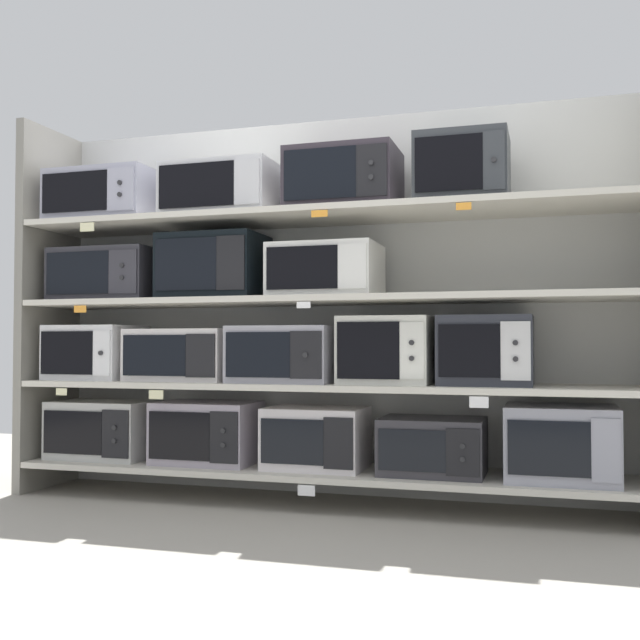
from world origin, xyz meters
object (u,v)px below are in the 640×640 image
Objects in this scene: microwave_3 at (433,446)px; microwave_10 at (108,275)px; microwave_2 at (316,438)px; microwave_1 at (207,432)px; microwave_14 at (222,191)px; microwave_16 at (462,170)px; microwave_12 at (326,271)px; microwave_0 at (103,429)px; microwave_15 at (344,181)px; microwave_9 at (486,350)px; microwave_13 at (109,198)px; microwave_4 at (561,443)px; microwave_6 at (184,355)px; microwave_11 at (214,267)px; microwave_5 at (96,352)px; microwave_8 at (387,350)px; microwave_7 at (286,354)px.

microwave_3 is 1.97m from microwave_10.
microwave_1 is at bearing -179.98° from microwave_2.
microwave_14 is 1.24m from microwave_16.
microwave_2 is at bearing 179.68° from microwave_12.
microwave_0 is at bearing 180.00° from microwave_16.
microwave_2 is at bearing 179.84° from microwave_15.
microwave_13 is at bearing -180.00° from microwave_9.
microwave_4 is 0.53m from microwave_9.
microwave_9 is 0.80× the size of microwave_15.
microwave_2 is at bearing -180.00° from microwave_4.
microwave_14 is (-0.51, -0.00, 1.26)m from microwave_2.
microwave_15 is at bearing -0.01° from microwave_6.
microwave_12 is 0.98× the size of microwave_15.
microwave_10 is at bearing -179.99° from microwave_11.
microwave_5 is 0.76× the size of microwave_14.
microwave_4 is 1.38m from microwave_12.
microwave_8 is (-0.22, -0.00, 0.46)m from microwave_3.
microwave_0 is 1.21m from microwave_2.
microwave_0 is 1.86m from microwave_15.
microwave_9 is at bearing -0.02° from microwave_3.
microwave_16 is at bearing 0.04° from microwave_8.
microwave_7 is (0.57, -0.00, 0.01)m from microwave_6.
microwave_3 is at bearing 0.02° from microwave_7.
microwave_10 is at bearing -180.00° from microwave_7.
microwave_9 reaches higher than microwave_7.
microwave_10 reaches higher than microwave_12.
microwave_6 is (-1.89, -0.00, 0.39)m from microwave_4.
microwave_12 is at bearing -0.01° from microwave_7.
microwave_7 is 1.18× the size of microwave_8.
microwave_1 is 0.86m from microwave_11.
microwave_0 is 2.37m from microwave_4.
microwave_13 is (-2.35, -0.00, 1.25)m from microwave_4.
microwave_8 is 0.76× the size of microwave_10.
microwave_10 is 1.97m from microwave_16.
microwave_4 reaches higher than microwave_2.
microwave_7 is 0.92m from microwave_14.
microwave_7 is 0.99m from microwave_9.
microwave_7 is (1.05, -0.00, 0.41)m from microwave_0.
microwave_6 is at bearing 179.99° from microwave_15.
microwave_4 is at bearing 0.01° from microwave_11.
microwave_10 is at bearing -0.67° from microwave_0.
microwave_0 is 1.26m from microwave_13.
microwave_14 is 0.66m from microwave_15.
microwave_12 is 1.31m from microwave_13.
microwave_7 is 0.89× the size of microwave_14.
microwave_7 is at bearing -0.01° from microwave_0.
microwave_6 is at bearing 179.99° from microwave_1.
microwave_2 is 0.84× the size of microwave_13.
microwave_13 is 1.34× the size of microwave_16.
microwave_6 is at bearing 179.95° from microwave_14.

